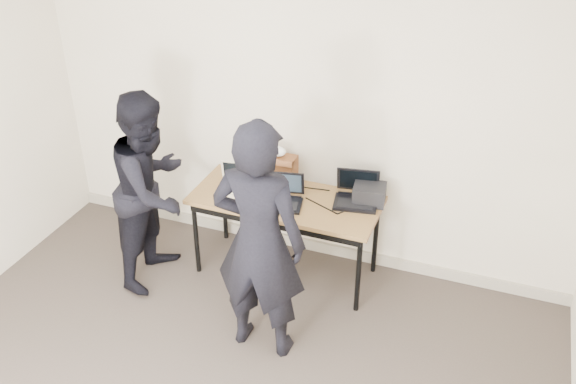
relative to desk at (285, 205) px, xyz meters
The scene contains 13 objects.
room 1.98m from the desk, 89.45° to the right, with size 4.60×4.60×2.80m.
desk is the anchor object (origin of this frame).
laptop_beige 0.45m from the desk, behind, with size 0.30×0.30×0.21m.
laptop_center 0.12m from the desk, 86.43° to the right, with size 0.35×0.35×0.23m.
laptop_right 0.57m from the desk, 17.50° to the left, with size 0.38×0.37×0.25m.
leather_satchel 0.34m from the desk, 128.27° to the left, with size 0.36×0.18×0.25m.
tissue 0.44m from the desk, 122.87° to the left, with size 0.13×0.10×0.08m, color white.
equipment_box 0.67m from the desk, 16.94° to the left, with size 0.25×0.21×0.14m, color black.
power_brick 0.29m from the desk, 142.60° to the right, with size 0.08×0.05×0.03m, color black.
cables 0.08m from the desk, ahead, with size 1.15×0.43×0.01m.
person_typist 0.89m from the desk, 81.05° to the right, with size 0.65×0.43×1.79m, color black.
person_observer 1.06m from the desk, 159.75° to the right, with size 0.79×0.61×1.62m, color black.
baseboard 0.72m from the desk, 87.25° to the left, with size 4.50×0.03×0.10m, color #A49B88.
Camera 1 is at (1.52, -2.19, 3.36)m, focal length 40.00 mm.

